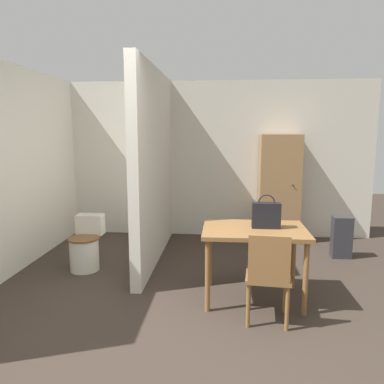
{
  "coord_description": "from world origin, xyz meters",
  "views": [
    {
      "loc": [
        0.32,
        -2.58,
        1.71
      ],
      "look_at": [
        -0.06,
        1.84,
        0.99
      ],
      "focal_mm": 35.0,
      "sensor_mm": 36.0,
      "label": 1
    }
  ],
  "objects_px": {
    "dining_table": "(254,237)",
    "toilet": "(86,247)",
    "wooden_chair": "(268,274)",
    "space_heater": "(342,237)",
    "wooden_cabinet": "(279,188)",
    "handbag": "(266,215)"
  },
  "relations": [
    {
      "from": "dining_table",
      "to": "toilet",
      "type": "height_order",
      "value": "dining_table"
    },
    {
      "from": "wooden_chair",
      "to": "toilet",
      "type": "bearing_deg",
      "value": 156.0
    },
    {
      "from": "wooden_chair",
      "to": "space_heater",
      "type": "bearing_deg",
      "value": 62.83
    },
    {
      "from": "wooden_chair",
      "to": "toilet",
      "type": "distance_m",
      "value": 2.43
    },
    {
      "from": "dining_table",
      "to": "wooden_cabinet",
      "type": "bearing_deg",
      "value": 75.84
    },
    {
      "from": "wooden_chair",
      "to": "space_heater",
      "type": "xyz_separation_m",
      "value": [
        1.21,
        1.89,
        -0.18
      ]
    },
    {
      "from": "wooden_chair",
      "to": "toilet",
      "type": "xyz_separation_m",
      "value": [
        -2.11,
        1.19,
        -0.18
      ]
    },
    {
      "from": "dining_table",
      "to": "wooden_cabinet",
      "type": "height_order",
      "value": "wooden_cabinet"
    },
    {
      "from": "handbag",
      "to": "wooden_cabinet",
      "type": "distance_m",
      "value": 2.18
    },
    {
      "from": "toilet",
      "to": "wooden_cabinet",
      "type": "distance_m",
      "value": 3.01
    },
    {
      "from": "handbag",
      "to": "space_heater",
      "type": "distance_m",
      "value": 1.91
    },
    {
      "from": "wooden_chair",
      "to": "handbag",
      "type": "distance_m",
      "value": 0.67
    },
    {
      "from": "space_heater",
      "to": "handbag",
      "type": "bearing_deg",
      "value": -130.65
    },
    {
      "from": "dining_table",
      "to": "handbag",
      "type": "relative_size",
      "value": 3.02
    },
    {
      "from": "toilet",
      "to": "handbag",
      "type": "distance_m",
      "value": 2.32
    },
    {
      "from": "dining_table",
      "to": "toilet",
      "type": "relative_size",
      "value": 1.58
    },
    {
      "from": "space_heater",
      "to": "wooden_cabinet",
      "type": "bearing_deg",
      "value": 134.49
    },
    {
      "from": "handbag",
      "to": "wooden_chair",
      "type": "bearing_deg",
      "value": -92.76
    },
    {
      "from": "wooden_cabinet",
      "to": "space_heater",
      "type": "relative_size",
      "value": 2.93
    },
    {
      "from": "wooden_chair",
      "to": "dining_table",
      "type": "bearing_deg",
      "value": 105.53
    },
    {
      "from": "dining_table",
      "to": "toilet",
      "type": "distance_m",
      "value": 2.17
    },
    {
      "from": "wooden_cabinet",
      "to": "toilet",
      "type": "bearing_deg",
      "value": -150.27
    }
  ]
}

